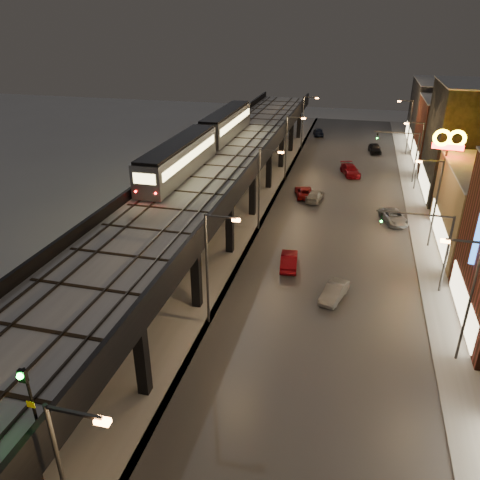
# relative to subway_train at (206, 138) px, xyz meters

# --- Properties ---
(ground) EXTENTS (220.00, 220.00, 0.00)m
(ground) POSITION_rel_subway_train_xyz_m (8.50, -37.16, -8.28)
(ground) COLOR silver
(road_surface) EXTENTS (17.00, 120.00, 0.06)m
(road_surface) POSITION_rel_subway_train_xyz_m (16.00, -2.16, -8.25)
(road_surface) COLOR #46474D
(road_surface) RESTS_ON ground
(sidewalk_right) EXTENTS (4.00, 120.00, 0.14)m
(sidewalk_right) POSITION_rel_subway_train_xyz_m (26.00, -2.16, -8.21)
(sidewalk_right) COLOR #9FA1A8
(sidewalk_right) RESTS_ON ground
(under_viaduct_pavement) EXTENTS (11.00, 120.00, 0.06)m
(under_viaduct_pavement) POSITION_rel_subway_train_xyz_m (2.50, -2.16, -8.25)
(under_viaduct_pavement) COLOR #9FA1A8
(under_viaduct_pavement) RESTS_ON ground
(elevated_viaduct) EXTENTS (9.00, 100.00, 6.30)m
(elevated_viaduct) POSITION_rel_subway_train_xyz_m (2.50, -5.32, -2.67)
(elevated_viaduct) COLOR black
(elevated_viaduct) RESTS_ON ground
(viaduct_trackbed) EXTENTS (8.40, 100.00, 0.32)m
(viaduct_trackbed) POSITION_rel_subway_train_xyz_m (2.49, -5.19, -1.90)
(viaduct_trackbed) COLOR #B2B7C1
(viaduct_trackbed) RESTS_ON elevated_viaduct
(viaduct_parapet_streetside) EXTENTS (0.30, 100.00, 1.10)m
(viaduct_parapet_streetside) POSITION_rel_subway_train_xyz_m (6.85, -5.16, -1.43)
(viaduct_parapet_streetside) COLOR black
(viaduct_parapet_streetside) RESTS_ON elevated_viaduct
(viaduct_parapet_far) EXTENTS (0.30, 100.00, 1.10)m
(viaduct_parapet_far) POSITION_rel_subway_train_xyz_m (-1.85, -5.16, -1.43)
(viaduct_parapet_far) COLOR black
(viaduct_parapet_far) RESTS_ON elevated_viaduct
(building_e) EXTENTS (12.20, 12.20, 10.16)m
(building_e) POSITION_rel_subway_train_xyz_m (32.49, 24.84, -3.21)
(building_e) COLOR maroon
(building_e) RESTS_ON ground
(building_f) EXTENTS (12.20, 16.20, 11.16)m
(building_f) POSITION_rel_subway_train_xyz_m (32.49, 38.84, -2.71)
(building_f) COLOR #232325
(building_f) RESTS_ON ground
(streetlight_left_0) EXTENTS (2.57, 0.28, 9.00)m
(streetlight_left_0) POSITION_rel_subway_train_xyz_m (8.07, -42.16, -3.05)
(streetlight_left_0) COLOR #38383A
(streetlight_left_0) RESTS_ON ground
(streetlight_left_1) EXTENTS (2.57, 0.28, 9.00)m
(streetlight_left_1) POSITION_rel_subway_train_xyz_m (8.07, -24.16, -3.05)
(streetlight_left_1) COLOR #38383A
(streetlight_left_1) RESTS_ON ground
(streetlight_right_1) EXTENTS (2.56, 0.28, 9.00)m
(streetlight_right_1) POSITION_rel_subway_train_xyz_m (25.23, -24.16, -3.05)
(streetlight_right_1) COLOR #38383A
(streetlight_right_1) RESTS_ON ground
(streetlight_left_2) EXTENTS (2.57, 0.28, 9.00)m
(streetlight_left_2) POSITION_rel_subway_train_xyz_m (8.07, -6.16, -3.05)
(streetlight_left_2) COLOR #38383A
(streetlight_left_2) RESTS_ON ground
(streetlight_right_2) EXTENTS (2.56, 0.28, 9.00)m
(streetlight_right_2) POSITION_rel_subway_train_xyz_m (25.23, -6.16, -3.05)
(streetlight_right_2) COLOR #38383A
(streetlight_right_2) RESTS_ON ground
(streetlight_left_3) EXTENTS (2.57, 0.28, 9.00)m
(streetlight_left_3) POSITION_rel_subway_train_xyz_m (8.07, 11.84, -3.05)
(streetlight_left_3) COLOR #38383A
(streetlight_left_3) RESTS_ON ground
(streetlight_right_3) EXTENTS (2.56, 0.28, 9.00)m
(streetlight_right_3) POSITION_rel_subway_train_xyz_m (25.23, 11.84, -3.05)
(streetlight_right_3) COLOR #38383A
(streetlight_right_3) RESTS_ON ground
(streetlight_left_4) EXTENTS (2.57, 0.28, 9.00)m
(streetlight_left_4) POSITION_rel_subway_train_xyz_m (8.07, 29.84, -3.05)
(streetlight_left_4) COLOR #38383A
(streetlight_left_4) RESTS_ON ground
(streetlight_right_4) EXTENTS (2.56, 0.28, 9.00)m
(streetlight_right_4) POSITION_rel_subway_train_xyz_m (25.23, 29.84, -3.05)
(streetlight_right_4) COLOR #38383A
(streetlight_right_4) RESTS_ON ground
(traffic_light_rig_a) EXTENTS (6.10, 0.34, 7.00)m
(traffic_light_rig_a) POSITION_rel_subway_train_xyz_m (24.34, -15.16, -3.78)
(traffic_light_rig_a) COLOR #38383A
(traffic_light_rig_a) RESTS_ON ground
(traffic_light_rig_b) EXTENTS (6.10, 0.34, 7.00)m
(traffic_light_rig_b) POSITION_rel_subway_train_xyz_m (24.34, 14.84, -3.78)
(traffic_light_rig_b) COLOR #38383A
(traffic_light_rig_b) RESTS_ON ground
(subway_train) EXTENTS (2.80, 34.34, 3.35)m
(subway_train) POSITION_rel_subway_train_xyz_m (0.00, 0.00, 0.00)
(subway_train) COLOR gray
(subway_train) RESTS_ON viaduct_trackbed
(rail_signal) EXTENTS (0.34, 0.43, 2.96)m
(rail_signal) POSITION_rel_subway_train_xyz_m (6.40, -41.36, 0.44)
(rail_signal) COLOR black
(rail_signal) RESTS_ON viaduct_trackbed
(car_near_white) EXTENTS (1.97, 4.44, 1.42)m
(car_near_white) POSITION_rel_subway_train_xyz_m (12.41, -14.03, -7.57)
(car_near_white) COLOR maroon
(car_near_white) RESTS_ON ground
(car_mid_silver) EXTENTS (3.16, 4.98, 1.28)m
(car_mid_silver) POSITION_rel_subway_train_xyz_m (11.40, 5.26, -7.64)
(car_mid_silver) COLOR maroon
(car_mid_silver) RESTS_ON ground
(car_mid_dark) EXTENTS (2.24, 4.55, 1.27)m
(car_mid_dark) POSITION_rel_subway_train_xyz_m (12.89, 4.12, -7.65)
(car_mid_dark) COLOR gray
(car_mid_dark) RESTS_ON ground
(car_far_white) EXTENTS (2.54, 4.59, 1.48)m
(car_far_white) POSITION_rel_subway_train_xyz_m (9.80, 40.49, -7.54)
(car_far_white) COLOR black
(car_far_white) RESTS_ON ground
(car_onc_silver) EXTENTS (2.42, 4.17, 1.30)m
(car_onc_silver) POSITION_rel_subway_train_xyz_m (16.87, -18.52, -7.63)
(car_onc_silver) COLOR slate
(car_onc_silver) RESTS_ON ground
(car_onc_dark) EXTENTS (3.50, 5.20, 1.32)m
(car_onc_dark) POSITION_rel_subway_train_xyz_m (22.32, -0.61, -7.62)
(car_onc_dark) COLOR #979BA9
(car_onc_dark) RESTS_ON ground
(car_onc_white) EXTENTS (3.57, 5.52, 1.49)m
(car_onc_white) POSITION_rel_subway_train_xyz_m (16.83, 16.07, -7.54)
(car_onc_white) COLOR maroon
(car_onc_white) RESTS_ON ground
(car_onc_red) EXTENTS (2.51, 4.75, 1.54)m
(car_onc_red) POSITION_rel_subway_train_xyz_m (20.44, 29.94, -7.51)
(car_onc_red) COLOR black
(car_onc_red) RESTS_ON ground
(sign_mcdonalds) EXTENTS (3.24, 0.61, 10.89)m
(sign_mcdonalds) POSITION_rel_subway_train_xyz_m (26.50, -1.02, 0.70)
(sign_mcdonalds) COLOR #38383A
(sign_mcdonalds) RESTS_ON ground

